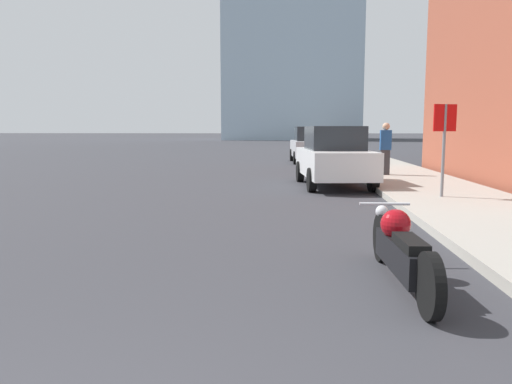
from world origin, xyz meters
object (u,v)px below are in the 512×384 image
(pedestrian, at_px, (385,148))
(parked_car_silver, at_px, (311,145))
(motorcycle, at_px, (401,249))
(parked_car_white, at_px, (334,157))
(stop_sign, at_px, (444,134))

(pedestrian, bearing_deg, parked_car_silver, 104.97)
(motorcycle, height_order, pedestrian, pedestrian)
(parked_car_white, relative_size, stop_sign, 2.14)
(parked_car_white, bearing_deg, motorcycle, -96.00)
(stop_sign, xyz_separation_m, pedestrian, (-0.30, 5.49, -0.52))
(stop_sign, height_order, pedestrian, stop_sign)
(motorcycle, distance_m, parked_car_silver, 19.85)
(motorcycle, height_order, parked_car_silver, parked_car_silver)
(parked_car_white, height_order, pedestrian, pedestrian)
(parked_car_white, distance_m, parked_car_silver, 10.50)
(pedestrian, bearing_deg, stop_sign, -86.89)
(motorcycle, relative_size, parked_car_white, 0.58)
(motorcycle, relative_size, parked_car_silver, 0.60)
(parked_car_silver, relative_size, stop_sign, 2.08)
(motorcycle, bearing_deg, pedestrian, 78.33)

